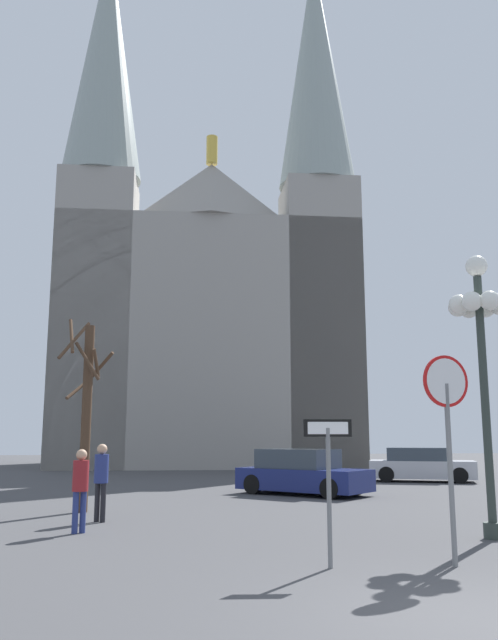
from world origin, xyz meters
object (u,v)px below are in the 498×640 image
object	(u,v)px
one_way_arrow_sign	(328,469)
parked_car_far_navy	(302,473)
bare_tree	(86,408)
parked_car_near_silver	(421,465)
pedestrian_walking	(101,474)
cathedral	(208,298)
street_lamp	(481,329)
pedestrian_standing	(80,482)
stop_sign	(447,415)

from	to	relation	value
one_way_arrow_sign	parked_car_far_navy	bearing A→B (deg)	79.58
one_way_arrow_sign	bare_tree	world-z (taller)	bare_tree
parked_car_near_silver	pedestrian_walking	xyz separation A→B (m)	(-12.22, -11.27, 0.38)
cathedral	parked_car_near_silver	bearing A→B (deg)	-62.53
street_lamp	pedestrian_standing	world-z (taller)	street_lamp
cathedral	parked_car_far_navy	size ratio (longest dim) A/B	8.15
stop_sign	parked_car_near_silver	bearing A→B (deg)	69.08
cathedral	parked_car_near_silver	xyz separation A→B (m)	(7.93, -15.25, -10.16)
cathedral	street_lamp	world-z (taller)	cathedral
pedestrian_walking	pedestrian_standing	bearing A→B (deg)	-99.12
bare_tree	parked_car_far_navy	world-z (taller)	bare_tree
street_lamp	pedestrian_walking	distance (m)	8.82
one_way_arrow_sign	pedestrian_standing	distance (m)	5.75
parked_car_near_silver	parked_car_far_navy	distance (m)	8.15
pedestrian_walking	cathedral	bearing A→B (deg)	80.81
cathedral	bare_tree	size ratio (longest dim) A/B	7.05
one_way_arrow_sign	parked_car_near_silver	size ratio (longest dim) A/B	0.47
bare_tree	pedestrian_walking	world-z (taller)	bare_tree
pedestrian_walking	pedestrian_standing	size ratio (longest dim) A/B	1.05
stop_sign	parked_car_far_navy	world-z (taller)	stop_sign
stop_sign	pedestrian_standing	distance (m)	7.36
stop_sign	one_way_arrow_sign	world-z (taller)	stop_sign
parked_car_far_navy	pedestrian_standing	bearing A→B (deg)	-129.04
parked_car_far_navy	cathedral	bearing A→B (deg)	94.70
street_lamp	stop_sign	bearing A→B (deg)	-128.40
parked_car_far_navy	bare_tree	bearing A→B (deg)	-148.77
one_way_arrow_sign	bare_tree	size ratio (longest dim) A/B	0.43
one_way_arrow_sign	parked_car_far_navy	xyz separation A→B (m)	(2.15, 11.72, -0.74)
stop_sign	pedestrian_standing	xyz separation A→B (m)	(-5.96, 4.15, -1.24)
bare_tree	pedestrian_standing	bearing A→B (deg)	-84.38
stop_sign	parked_car_far_navy	bearing A→B (deg)	88.64
stop_sign	street_lamp	xyz separation A→B (m)	(1.87, 2.36, 1.77)
cathedral	parked_car_far_navy	xyz separation A→B (m)	(1.68, -20.48, -10.14)
cathedral	street_lamp	size ratio (longest dim) A/B	6.43
cathedral	pedestrian_standing	bearing A→B (deg)	-99.19
parked_car_far_navy	pedestrian_standing	size ratio (longest dim) A/B	2.65
one_way_arrow_sign	pedestrian_standing	world-z (taller)	one_way_arrow_sign
stop_sign	one_way_arrow_sign	size ratio (longest dim) A/B	1.46
bare_tree	parked_car_far_navy	size ratio (longest dim) A/B	1.16
bare_tree	pedestrian_walking	bearing A→B (deg)	-72.81
cathedral	pedestrian_standing	distance (m)	30.19
bare_tree	one_way_arrow_sign	bearing A→B (deg)	-60.01
bare_tree	parked_car_near_silver	size ratio (longest dim) A/B	1.09
one_way_arrow_sign	pedestrian_walking	distance (m)	6.85
one_way_arrow_sign	stop_sign	bearing A→B (deg)	-3.87
cathedral	parked_car_near_silver	distance (m)	19.97
stop_sign	one_way_arrow_sign	bearing A→B (deg)	176.13
cathedral	parked_car_near_silver	world-z (taller)	cathedral
one_way_arrow_sign	pedestrian_walking	size ratio (longest dim) A/B	1.25
cathedral	pedestrian_walking	size ratio (longest dim) A/B	20.52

